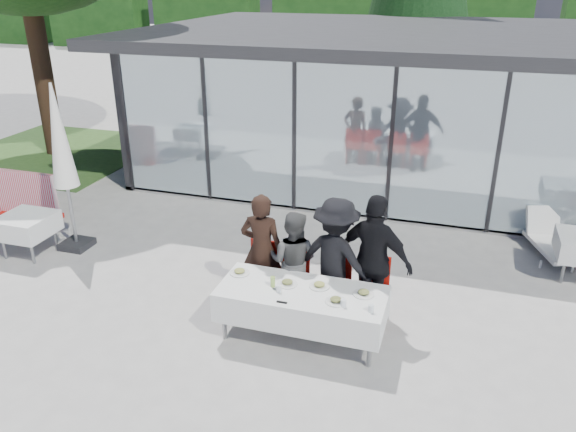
% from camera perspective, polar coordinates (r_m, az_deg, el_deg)
% --- Properties ---
extents(ground, '(90.00, 90.00, 0.00)m').
position_cam_1_polar(ground, '(8.32, -1.40, -10.50)').
color(ground, '#A39F9A').
rests_on(ground, ground).
extents(pavilion, '(14.80, 8.80, 3.44)m').
position_cam_1_polar(pavilion, '(14.90, 16.63, 12.87)').
color(pavilion, gray).
rests_on(pavilion, ground).
extents(treeline, '(62.50, 2.00, 4.40)m').
position_cam_1_polar(treeline, '(34.87, 10.98, 19.06)').
color(treeline, '#123310').
rests_on(treeline, ground).
extents(dining_table, '(2.26, 0.96, 0.75)m').
position_cam_1_polar(dining_table, '(7.68, 1.41, -8.91)').
color(dining_table, white).
rests_on(dining_table, ground).
extents(diner_a, '(0.68, 0.68, 1.76)m').
position_cam_1_polar(diner_a, '(8.33, -2.67, -3.43)').
color(diner_a, black).
rests_on(diner_a, ground).
extents(diner_chair_a, '(0.44, 0.44, 0.97)m').
position_cam_1_polar(diner_chair_a, '(8.51, -2.58, -5.42)').
color(diner_chair_a, '#AC130B').
rests_on(diner_chair_a, ground).
extents(diner_b, '(0.77, 0.77, 1.55)m').
position_cam_1_polar(diner_b, '(8.25, 0.51, -4.55)').
color(diner_b, '#555555').
rests_on(diner_b, ground).
extents(diner_chair_b, '(0.44, 0.44, 0.97)m').
position_cam_1_polar(diner_chair_b, '(8.38, 0.54, -5.91)').
color(diner_chair_b, '#AC130B').
rests_on(diner_chair_b, ground).
extents(diner_c, '(1.47, 1.47, 1.82)m').
position_cam_1_polar(diner_c, '(8.04, 4.86, -4.31)').
color(diner_c, black).
rests_on(diner_c, ground).
extents(diner_chair_c, '(0.44, 0.44, 0.97)m').
position_cam_1_polar(diner_chair_c, '(8.24, 4.80, -6.54)').
color(diner_chair_c, '#AC130B').
rests_on(diner_chair_c, ground).
extents(diner_d, '(1.43, 1.43, 1.93)m').
position_cam_1_polar(diner_d, '(7.93, 8.76, -4.47)').
color(diner_d, black).
rests_on(diner_d, ground).
extents(diner_chair_d, '(0.44, 0.44, 0.97)m').
position_cam_1_polar(diner_chair_d, '(8.16, 8.60, -7.07)').
color(diner_chair_d, '#AC130B').
rests_on(diner_chair_d, ground).
extents(plate_a, '(0.28, 0.28, 0.07)m').
position_cam_1_polar(plate_a, '(7.98, -4.94, -5.66)').
color(plate_a, silver).
rests_on(plate_a, dining_table).
extents(plate_b, '(0.28, 0.28, 0.07)m').
position_cam_1_polar(plate_b, '(7.68, -0.08, -6.80)').
color(plate_b, silver).
rests_on(plate_b, dining_table).
extents(plate_c, '(0.28, 0.28, 0.07)m').
position_cam_1_polar(plate_c, '(7.64, 3.20, -7.04)').
color(plate_c, silver).
rests_on(plate_c, dining_table).
extents(plate_d, '(0.28, 0.28, 0.07)m').
position_cam_1_polar(plate_d, '(7.52, 7.70, -7.76)').
color(plate_d, silver).
rests_on(plate_d, dining_table).
extents(plate_extra, '(0.28, 0.28, 0.07)m').
position_cam_1_polar(plate_extra, '(7.33, 4.89, -8.54)').
color(plate_extra, silver).
rests_on(plate_extra, dining_table).
extents(juice_bottle, '(0.06, 0.06, 0.15)m').
position_cam_1_polar(juice_bottle, '(7.61, -1.56, -6.69)').
color(juice_bottle, '#97C150').
rests_on(juice_bottle, dining_table).
extents(drinking_glasses, '(1.32, 0.18, 0.10)m').
position_cam_1_polar(drinking_glasses, '(7.29, 4.28, -8.48)').
color(drinking_glasses, silver).
rests_on(drinking_glasses, dining_table).
extents(folded_eyeglasses, '(0.14, 0.03, 0.01)m').
position_cam_1_polar(folded_eyeglasses, '(7.30, -0.62, -8.75)').
color(folded_eyeglasses, black).
rests_on(folded_eyeglasses, dining_table).
extents(spare_table_left, '(0.86, 0.86, 0.74)m').
position_cam_1_polar(spare_table_left, '(10.92, -25.02, -0.86)').
color(spare_table_left, white).
rests_on(spare_table_left, ground).
extents(market_umbrella, '(0.50, 0.50, 3.00)m').
position_cam_1_polar(market_umbrella, '(10.41, -22.10, 6.59)').
color(market_umbrella, black).
rests_on(market_umbrella, ground).
extents(lounger, '(0.99, 1.45, 0.72)m').
position_cam_1_polar(lounger, '(11.13, 25.12, -2.11)').
color(lounger, white).
rests_on(lounger, ground).
extents(grass_patch, '(5.00, 5.00, 0.02)m').
position_cam_1_polar(grass_patch, '(17.15, -22.46, 5.99)').
color(grass_patch, '#385926').
rests_on(grass_patch, ground).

